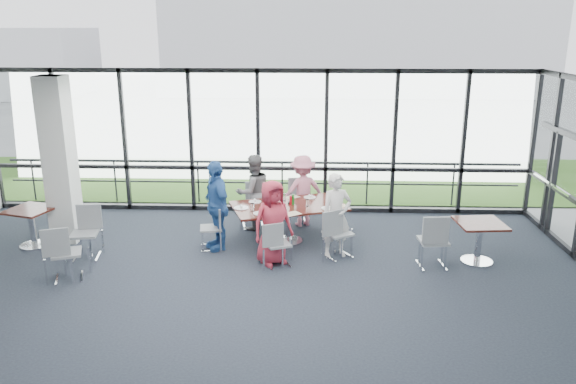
{
  "coord_description": "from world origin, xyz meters",
  "views": [
    {
      "loc": [
        1.17,
        -7.2,
        4.04
      ],
      "look_at": [
        0.75,
        2.78,
        1.1
      ],
      "focal_mm": 35.0,
      "sensor_mm": 36.0,
      "label": 1
    }
  ],
  "objects_px": {
    "chair_main_nl": "(278,244)",
    "chair_spare_la": "(67,253)",
    "main_table": "(289,210)",
    "diner_far_left": "(253,192)",
    "chair_main_nr": "(338,233)",
    "diner_far_right": "(302,191)",
    "diner_end": "(216,205)",
    "structural_column": "(60,161)",
    "side_table_left": "(31,215)",
    "chair_spare_r": "(433,241)",
    "side_table_right": "(480,229)",
    "diner_near_right": "(336,216)",
    "chair_main_fl": "(253,206)",
    "diner_near_left": "(272,222)",
    "chair_main_end": "(211,228)",
    "chair_spare_lb": "(84,234)",
    "chair_main_fr": "(296,201)"
  },
  "relations": [
    {
      "from": "chair_main_nl",
      "to": "chair_spare_la",
      "type": "xyz_separation_m",
      "value": [
        -3.45,
        -0.68,
        0.06
      ]
    },
    {
      "from": "main_table",
      "to": "chair_spare_la",
      "type": "xyz_separation_m",
      "value": [
        -3.59,
        -1.85,
        -0.18
      ]
    },
    {
      "from": "diner_far_left",
      "to": "chair_main_nr",
      "type": "bearing_deg",
      "value": 108.15
    },
    {
      "from": "diner_far_right",
      "to": "diner_end",
      "type": "height_order",
      "value": "diner_end"
    },
    {
      "from": "structural_column",
      "to": "main_table",
      "type": "distance_m",
      "value": 4.46
    },
    {
      "from": "side_table_left",
      "to": "chair_spare_r",
      "type": "bearing_deg",
      "value": -5.12
    },
    {
      "from": "side_table_right",
      "to": "diner_near_right",
      "type": "relative_size",
      "value": 0.55
    },
    {
      "from": "side_table_left",
      "to": "chair_main_nl",
      "type": "bearing_deg",
      "value": -8.9
    },
    {
      "from": "chair_main_fl",
      "to": "chair_spare_la",
      "type": "bearing_deg",
      "value": 32.74
    },
    {
      "from": "diner_end",
      "to": "chair_main_nr",
      "type": "relative_size",
      "value": 1.86
    },
    {
      "from": "diner_far_left",
      "to": "chair_main_nl",
      "type": "relative_size",
      "value": 1.93
    },
    {
      "from": "structural_column",
      "to": "diner_near_left",
      "type": "height_order",
      "value": "structural_column"
    },
    {
      "from": "chair_main_nr",
      "to": "chair_main_end",
      "type": "relative_size",
      "value": 1.11
    },
    {
      "from": "structural_column",
      "to": "diner_far_left",
      "type": "bearing_deg",
      "value": 12.58
    },
    {
      "from": "side_table_left",
      "to": "chair_spare_lb",
      "type": "height_order",
      "value": "chair_spare_lb"
    },
    {
      "from": "diner_far_right",
      "to": "chair_main_nr",
      "type": "bearing_deg",
      "value": 88.83
    },
    {
      "from": "chair_spare_lb",
      "to": "main_table",
      "type": "bearing_deg",
      "value": -174.98
    },
    {
      "from": "structural_column",
      "to": "diner_near_left",
      "type": "distance_m",
      "value": 4.31
    },
    {
      "from": "diner_end",
      "to": "chair_main_end",
      "type": "xyz_separation_m",
      "value": [
        -0.11,
        -0.03,
        -0.44
      ]
    },
    {
      "from": "chair_main_nl",
      "to": "main_table",
      "type": "bearing_deg",
      "value": 59.87
    },
    {
      "from": "main_table",
      "to": "diner_near_left",
      "type": "bearing_deg",
      "value": -122.09
    },
    {
      "from": "diner_near_right",
      "to": "chair_main_fl",
      "type": "xyz_separation_m",
      "value": [
        -1.67,
        1.5,
        -0.32
      ]
    },
    {
      "from": "diner_far_left",
      "to": "chair_main_nr",
      "type": "height_order",
      "value": "diner_far_left"
    },
    {
      "from": "diner_far_left",
      "to": "chair_spare_la",
      "type": "relative_size",
      "value": 1.69
    },
    {
      "from": "chair_main_fl",
      "to": "chair_main_fr",
      "type": "bearing_deg",
      "value": -167.76
    },
    {
      "from": "chair_spare_r",
      "to": "main_table",
      "type": "bearing_deg",
      "value": 151.58
    },
    {
      "from": "diner_end",
      "to": "chair_main_end",
      "type": "relative_size",
      "value": 2.08
    },
    {
      "from": "structural_column",
      "to": "side_table_right",
      "type": "distance_m",
      "value": 7.86
    },
    {
      "from": "diner_far_left",
      "to": "chair_main_end",
      "type": "bearing_deg",
      "value": 27.57
    },
    {
      "from": "chair_main_nl",
      "to": "chair_main_nr",
      "type": "distance_m",
      "value": 1.16
    },
    {
      "from": "chair_main_end",
      "to": "side_table_right",
      "type": "bearing_deg",
      "value": 74.8
    },
    {
      "from": "diner_near_left",
      "to": "diner_near_right",
      "type": "xyz_separation_m",
      "value": [
        1.13,
        0.36,
        0.02
      ]
    },
    {
      "from": "chair_main_nl",
      "to": "chair_spare_la",
      "type": "bearing_deg",
      "value": 167.99
    },
    {
      "from": "chair_spare_la",
      "to": "chair_main_fr",
      "type": "bearing_deg",
      "value": 19.26
    },
    {
      "from": "side_table_right",
      "to": "chair_spare_r",
      "type": "bearing_deg",
      "value": -164.45
    },
    {
      "from": "diner_far_left",
      "to": "diner_near_left",
      "type": "bearing_deg",
      "value": 75.06
    },
    {
      "from": "side_table_left",
      "to": "diner_near_left",
      "type": "xyz_separation_m",
      "value": [
        4.63,
        -0.61,
        0.14
      ]
    },
    {
      "from": "diner_near_right",
      "to": "chair_main_nr",
      "type": "relative_size",
      "value": 1.7
    },
    {
      "from": "diner_far_right",
      "to": "diner_end",
      "type": "bearing_deg",
      "value": 18.18
    },
    {
      "from": "structural_column",
      "to": "chair_main_end",
      "type": "relative_size",
      "value": 3.9
    },
    {
      "from": "chair_main_fl",
      "to": "chair_main_end",
      "type": "relative_size",
      "value": 1.11
    },
    {
      "from": "side_table_left",
      "to": "side_table_right",
      "type": "xyz_separation_m",
      "value": [
        8.28,
        -0.43,
        0.0
      ]
    },
    {
      "from": "chair_main_fr",
      "to": "diner_near_left",
      "type": "bearing_deg",
      "value": 71.66
    },
    {
      "from": "side_table_right",
      "to": "diner_near_left",
      "type": "height_order",
      "value": "diner_near_left"
    },
    {
      "from": "chair_main_nl",
      "to": "chair_spare_r",
      "type": "relative_size",
      "value": 0.84
    },
    {
      "from": "diner_near_left",
      "to": "diner_far_left",
      "type": "distance_m",
      "value": 1.83
    },
    {
      "from": "diner_far_right",
      "to": "diner_end",
      "type": "relative_size",
      "value": 0.88
    },
    {
      "from": "diner_near_right",
      "to": "chair_main_fl",
      "type": "height_order",
      "value": "diner_near_right"
    },
    {
      "from": "main_table",
      "to": "chair_main_end",
      "type": "xyz_separation_m",
      "value": [
        -1.45,
        -0.42,
        -0.23
      ]
    },
    {
      "from": "side_table_left",
      "to": "chair_spare_lb",
      "type": "relative_size",
      "value": 1.02
    }
  ]
}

